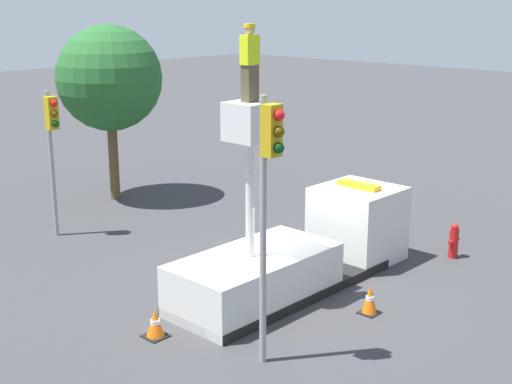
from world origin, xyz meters
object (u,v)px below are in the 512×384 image
object	(u,v)px
traffic_light_pole	(268,180)
tree_left_bg	(109,79)
fire_hydrant	(454,241)
worker	(250,63)
traffic_light_across	(52,135)
traffic_cone_rear	(155,324)
bucket_truck	(301,252)
traffic_cone_curbside	(370,300)

from	to	relation	value
traffic_light_pole	tree_left_bg	xyz separation A→B (m)	(5.42, 12.72, 0.60)
fire_hydrant	worker	bearing A→B (deg)	162.83
worker	traffic_light_pole	size ratio (longest dim) A/B	0.32
traffic_light_pole	traffic_light_across	xyz separation A→B (m)	(1.54, 10.37, -0.65)
traffic_light_across	traffic_cone_rear	world-z (taller)	traffic_light_across
traffic_light_across	traffic_cone_rear	bearing A→B (deg)	-106.97
bucket_truck	traffic_cone_curbside	distance (m)	2.50
fire_hydrant	tree_left_bg	xyz separation A→B (m)	(-2.93, 12.43, 4.01)
traffic_light_pole	fire_hydrant	xyz separation A→B (m)	(8.35, 0.29, -3.41)
traffic_light_across	traffic_cone_curbside	bearing A→B (deg)	-79.55
fire_hydrant	traffic_cone_curbside	world-z (taller)	fire_hydrant
traffic_light_across	traffic_cone_rear	xyz separation A→B (m)	(-2.36, -7.73, -2.95)
traffic_light_pole	fire_hydrant	size ratio (longest dim) A/B	5.35
worker	traffic_light_pole	distance (m)	3.57
traffic_light_across	tree_left_bg	xyz separation A→B (m)	(3.88, 2.36, 1.25)
traffic_light_pole	traffic_light_across	world-z (taller)	traffic_light_pole
traffic_cone_rear	tree_left_bg	world-z (taller)	tree_left_bg
traffic_light_pole	traffic_cone_rear	size ratio (longest dim) A/B	8.40
worker	fire_hydrant	world-z (taller)	worker
bucket_truck	traffic_light_across	bearing A→B (deg)	105.61
traffic_light_across	fire_hydrant	xyz separation A→B (m)	(6.81, -10.07, -2.76)
bucket_truck	traffic_cone_curbside	xyz separation A→B (m)	(-0.32, -2.42, -0.53)
worker	traffic_cone_rear	bearing A→B (deg)	172.73
fire_hydrant	traffic_cone_curbside	xyz separation A→B (m)	(-4.87, -0.43, -0.17)
bucket_truck	traffic_light_pole	size ratio (longest dim) A/B	1.36
traffic_cone_rear	traffic_cone_curbside	bearing A→B (deg)	-32.81
bucket_truck	traffic_cone_curbside	bearing A→B (deg)	-97.51
worker	fire_hydrant	distance (m)	8.65
traffic_light_pole	worker	bearing A→B (deg)	50.59
tree_left_bg	traffic_light_across	bearing A→B (deg)	-148.70
bucket_truck	tree_left_bg	size ratio (longest dim) A/B	1.17
bucket_truck	traffic_light_pole	bearing A→B (deg)	-148.87
bucket_truck	traffic_light_pole	world-z (taller)	traffic_light_pole
traffic_light_pole	traffic_cone_curbside	world-z (taller)	traffic_light_pole
fire_hydrant	tree_left_bg	distance (m)	13.38
bucket_truck	tree_left_bg	bearing A→B (deg)	81.17
bucket_truck	worker	bearing A→B (deg)	180.00
traffic_light_across	worker	bearing A→B (deg)	-87.57
traffic_light_pole	fire_hydrant	world-z (taller)	traffic_light_pole
fire_hydrant	tree_left_bg	world-z (taller)	tree_left_bg
traffic_cone_rear	traffic_cone_curbside	distance (m)	5.11
bucket_truck	fire_hydrant	distance (m)	4.99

